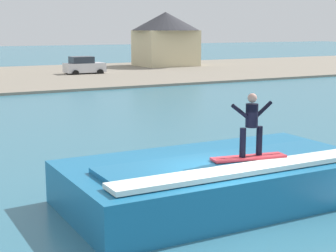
{
  "coord_description": "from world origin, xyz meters",
  "views": [
    {
      "loc": [
        -7.1,
        -10.3,
        4.6
      ],
      "look_at": [
        0.63,
        4.01,
        1.61
      ],
      "focal_mm": 57.02,
      "sensor_mm": 36.0,
      "label": 1
    }
  ],
  "objects": [
    {
      "name": "surfer",
      "position": [
        1.17,
        0.49,
        2.25
      ],
      "size": [
        1.27,
        0.32,
        1.64
      ],
      "color": "black",
      "rests_on": "surfboard"
    },
    {
      "name": "house_gabled_white",
      "position": [
        22.74,
        45.52,
        3.66
      ],
      "size": [
        7.96,
        7.96,
        6.43
      ],
      "color": "beige",
      "rests_on": "ground_plane"
    },
    {
      "name": "car_far_shore",
      "position": [
        10.51,
        39.66,
        0.94
      ],
      "size": [
        3.86,
        2.2,
        1.86
      ],
      "color": "silver",
      "rests_on": "ground_plane"
    },
    {
      "name": "surfboard",
      "position": [
        1.11,
        0.5,
        1.31
      ],
      "size": [
        2.06,
        0.77,
        0.06
      ],
      "color": "#D8333F",
      "rests_on": "wave_crest"
    },
    {
      "name": "ground_plane",
      "position": [
        0.0,
        0.0,
        0.0
      ],
      "size": [
        260.0,
        260.0,
        0.0
      ],
      "primitive_type": "plane",
      "color": "#346D83"
    },
    {
      "name": "wave_crest",
      "position": [
        0.63,
        1.19,
        0.6
      ],
      "size": [
        8.15,
        4.23,
        1.28
      ],
      "color": "#1B6A9B",
      "rests_on": "ground_plane"
    }
  ]
}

